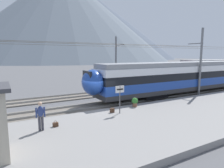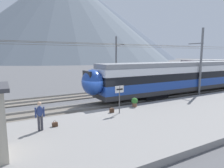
{
  "view_description": "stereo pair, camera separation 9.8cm",
  "coord_description": "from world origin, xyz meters",
  "px_view_note": "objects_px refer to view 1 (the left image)",
  "views": [
    {
      "loc": [
        -7.11,
        -14.63,
        4.66
      ],
      "look_at": [
        2.58,
        2.51,
        1.74
      ],
      "focal_mm": 31.66,
      "sensor_mm": 36.0,
      "label": 1
    },
    {
      "loc": [
        -7.03,
        -14.68,
        4.66
      ],
      "look_at": [
        2.58,
        2.51,
        1.74
      ],
      "focal_mm": 31.66,
      "sensor_mm": 36.0,
      "label": 2
    }
  ],
  "objects_px": {
    "catenary_mast_far_side": "(117,62)",
    "potted_plant_platform_edge": "(135,101)",
    "passenger_walking": "(41,115)",
    "train_near_platform": "(208,74)",
    "catenary_mast_mid": "(200,61)",
    "platform_sign": "(120,93)",
    "handbag_beside_passenger": "(56,124)",
    "handbag_near_sign": "(112,110)"
  },
  "relations": [
    {
      "from": "catenary_mast_far_side",
      "to": "platform_sign",
      "type": "height_order",
      "value": "catenary_mast_far_side"
    },
    {
      "from": "catenary_mast_far_side",
      "to": "platform_sign",
      "type": "xyz_separation_m",
      "value": [
        -5.98,
        -10.52,
        -1.88
      ]
    },
    {
      "from": "platform_sign",
      "to": "potted_plant_platform_edge",
      "type": "distance_m",
      "value": 2.55
    },
    {
      "from": "platform_sign",
      "to": "potted_plant_platform_edge",
      "type": "height_order",
      "value": "platform_sign"
    },
    {
      "from": "catenary_mast_far_side",
      "to": "handbag_near_sign",
      "type": "xyz_separation_m",
      "value": [
        -6.37,
        -10.07,
        -3.22
      ]
    },
    {
      "from": "train_near_platform",
      "to": "platform_sign",
      "type": "height_order",
      "value": "train_near_platform"
    },
    {
      "from": "catenary_mast_far_side",
      "to": "platform_sign",
      "type": "relative_size",
      "value": 24.08
    },
    {
      "from": "catenary_mast_far_side",
      "to": "handbag_beside_passenger",
      "type": "distance_m",
      "value": 15.71
    },
    {
      "from": "train_near_platform",
      "to": "passenger_walking",
      "type": "distance_m",
      "value": 21.49
    },
    {
      "from": "platform_sign",
      "to": "passenger_walking",
      "type": "xyz_separation_m",
      "value": [
        -5.67,
        -0.68,
        -0.57
      ]
    },
    {
      "from": "catenary_mast_mid",
      "to": "platform_sign",
      "type": "xyz_separation_m",
      "value": [
        -11.63,
        -2.18,
        -2.07
      ]
    },
    {
      "from": "train_near_platform",
      "to": "handbag_near_sign",
      "type": "height_order",
      "value": "train_near_platform"
    },
    {
      "from": "platform_sign",
      "to": "passenger_walking",
      "type": "relative_size",
      "value": 1.21
    },
    {
      "from": "catenary_mast_far_side",
      "to": "platform_sign",
      "type": "bearing_deg",
      "value": -119.62
    },
    {
      "from": "catenary_mast_far_side",
      "to": "platform_sign",
      "type": "distance_m",
      "value": 12.24
    },
    {
      "from": "train_near_platform",
      "to": "catenary_mast_mid",
      "type": "xyz_separation_m",
      "value": [
        -3.73,
        -1.48,
        1.73
      ]
    },
    {
      "from": "handbag_beside_passenger",
      "to": "passenger_walking",
      "type": "bearing_deg",
      "value": -163.69
    },
    {
      "from": "catenary_mast_far_side",
      "to": "handbag_beside_passenger",
      "type": "xyz_separation_m",
      "value": [
        -10.79,
        -10.94,
        -3.26
      ]
    },
    {
      "from": "catenary_mast_far_side",
      "to": "potted_plant_platform_edge",
      "type": "relative_size",
      "value": 65.1
    },
    {
      "from": "handbag_beside_passenger",
      "to": "potted_plant_platform_edge",
      "type": "relative_size",
      "value": 0.5
    },
    {
      "from": "platform_sign",
      "to": "passenger_walking",
      "type": "distance_m",
      "value": 5.74
    },
    {
      "from": "catenary_mast_mid",
      "to": "handbag_near_sign",
      "type": "height_order",
      "value": "catenary_mast_mid"
    },
    {
      "from": "train_near_platform",
      "to": "platform_sign",
      "type": "relative_size",
      "value": 16.23
    },
    {
      "from": "train_near_platform",
      "to": "catenary_mast_far_side",
      "type": "xyz_separation_m",
      "value": [
        -9.38,
        6.86,
        1.53
      ]
    },
    {
      "from": "train_near_platform",
      "to": "catenary_mast_mid",
      "type": "height_order",
      "value": "catenary_mast_mid"
    },
    {
      "from": "passenger_walking",
      "to": "potted_plant_platform_edge",
      "type": "xyz_separation_m",
      "value": [
        7.76,
        1.67,
        -0.51
      ]
    },
    {
      "from": "train_near_platform",
      "to": "passenger_walking",
      "type": "height_order",
      "value": "train_near_platform"
    },
    {
      "from": "passenger_walking",
      "to": "potted_plant_platform_edge",
      "type": "relative_size",
      "value": 2.23
    },
    {
      "from": "catenary_mast_mid",
      "to": "handbag_near_sign",
      "type": "bearing_deg",
      "value": -171.78
    },
    {
      "from": "train_near_platform",
      "to": "catenary_mast_mid",
      "type": "bearing_deg",
      "value": -158.36
    },
    {
      "from": "train_near_platform",
      "to": "handbag_beside_passenger",
      "type": "bearing_deg",
      "value": -168.55
    },
    {
      "from": "platform_sign",
      "to": "train_near_platform",
      "type": "bearing_deg",
      "value": 13.41
    },
    {
      "from": "handbag_beside_passenger",
      "to": "handbag_near_sign",
      "type": "relative_size",
      "value": 0.84
    },
    {
      "from": "catenary_mast_far_side",
      "to": "passenger_walking",
      "type": "xyz_separation_m",
      "value": [
        -11.65,
        -11.2,
        -2.44
      ]
    },
    {
      "from": "catenary_mast_mid",
      "to": "handbag_near_sign",
      "type": "relative_size",
      "value": 110.1
    },
    {
      "from": "handbag_beside_passenger",
      "to": "potted_plant_platform_edge",
      "type": "bearing_deg",
      "value": 11.64
    },
    {
      "from": "catenary_mast_far_side",
      "to": "potted_plant_platform_edge",
      "type": "distance_m",
      "value": 10.7
    },
    {
      "from": "handbag_beside_passenger",
      "to": "catenary_mast_far_side",
      "type": "bearing_deg",
      "value": 45.41
    },
    {
      "from": "passenger_walking",
      "to": "catenary_mast_far_side",
      "type": "bearing_deg",
      "value": 43.86
    },
    {
      "from": "platform_sign",
      "to": "passenger_walking",
      "type": "height_order",
      "value": "platform_sign"
    },
    {
      "from": "handbag_beside_passenger",
      "to": "catenary_mast_mid",
      "type": "bearing_deg",
      "value": 9.01
    },
    {
      "from": "catenary_mast_mid",
      "to": "handbag_beside_passenger",
      "type": "xyz_separation_m",
      "value": [
        -16.43,
        -2.61,
        -3.45
      ]
    }
  ]
}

